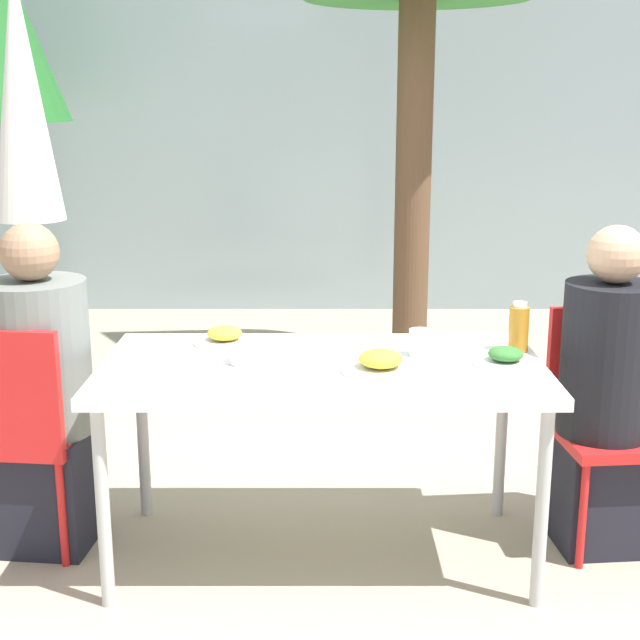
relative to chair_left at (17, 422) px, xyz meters
The scene contains 14 objects.
ground_plane 1.17m from the chair_left, ahead, with size 24.00×24.00×0.00m, color tan.
building_facade 4.17m from the chair_left, 74.78° to the left, with size 10.00×0.20×3.00m.
dining_table 1.08m from the chair_left, ahead, with size 1.51×0.77×0.72m.
chair_left is the anchor object (origin of this frame).
person_left 0.11m from the chair_left, 52.12° to the left, with size 0.37×0.37×1.19m.
chair_right 2.11m from the chair_left, ahead, with size 0.43×0.43×0.85m.
person_right 2.07m from the chair_left, ahead, with size 0.33×0.33×1.18m.
closed_umbrella 1.19m from the chair_left, 100.02° to the left, with size 0.36×0.36×2.12m.
plate_0 1.70m from the chair_left, ahead, with size 0.22×0.22×0.06m.
plate_1 1.28m from the chair_left, ahead, with size 0.26×0.26×0.07m.
plate_2 0.78m from the chair_left, 16.86° to the left, with size 0.23×0.23×0.06m.
bottle 1.79m from the chair_left, ahead, with size 0.07×0.07×0.18m.
drinking_cup 1.43m from the chair_left, ahead, with size 0.08×0.08×0.09m.
salad_bowl 0.86m from the chair_left, ahead, with size 0.15×0.15×0.06m.
Camera 1 is at (-0.01, -2.90, 1.60)m, focal length 50.00 mm.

